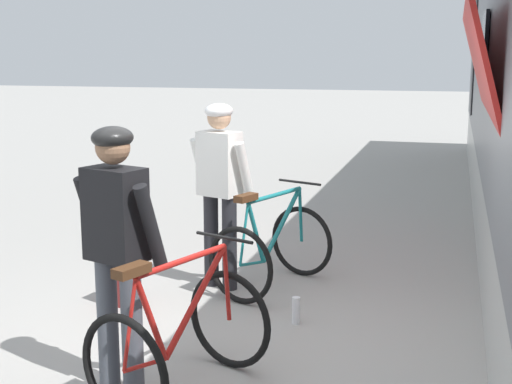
# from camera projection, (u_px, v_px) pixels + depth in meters

# --- Properties ---
(ground_plane) EXTENTS (80.00, 80.00, 0.00)m
(ground_plane) POSITION_uv_depth(u_px,v_px,m) (247.00, 360.00, 5.15)
(ground_plane) COLOR #A09E99
(cyclist_near_in_white) EXTENTS (0.66, 0.44, 1.76)m
(cyclist_near_in_white) POSITION_uv_depth(u_px,v_px,m) (220.00, 179.00, 6.58)
(cyclist_near_in_white) COLOR #232328
(cyclist_near_in_white) RESTS_ON ground
(cyclist_far_in_dark) EXTENTS (0.66, 0.43, 1.76)m
(cyclist_far_in_dark) POSITION_uv_depth(u_px,v_px,m) (117.00, 236.00, 4.51)
(cyclist_far_in_dark) COLOR #4C515B
(cyclist_far_in_dark) RESTS_ON ground
(bicycle_near_teal) EXTENTS (1.04, 1.25, 0.99)m
(bicycle_near_teal) POSITION_uv_depth(u_px,v_px,m) (272.00, 248.00, 6.66)
(bicycle_near_teal) COLOR black
(bicycle_near_teal) RESTS_ON ground
(bicycle_far_red) EXTENTS (1.03, 1.25, 0.99)m
(bicycle_far_red) POSITION_uv_depth(u_px,v_px,m) (180.00, 337.00, 4.56)
(bicycle_far_red) COLOR black
(bicycle_far_red) RESTS_ON ground
(backpack_on_platform) EXTENTS (0.31, 0.23, 0.40)m
(backpack_on_platform) POSITION_uv_depth(u_px,v_px,m) (120.00, 283.00, 6.28)
(backpack_on_platform) COLOR maroon
(backpack_on_platform) RESTS_ON ground
(water_bottle_near_the_bikes) EXTENTS (0.07, 0.07, 0.23)m
(water_bottle_near_the_bikes) POSITION_uv_depth(u_px,v_px,m) (296.00, 311.00, 5.83)
(water_bottle_near_the_bikes) COLOR silver
(water_bottle_near_the_bikes) RESTS_ON ground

